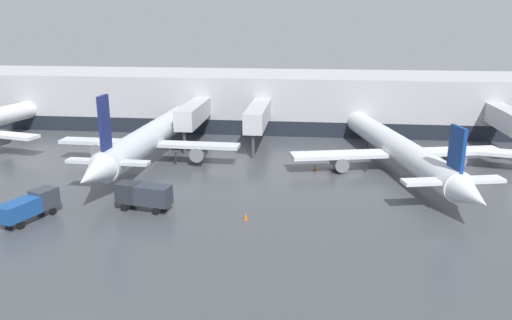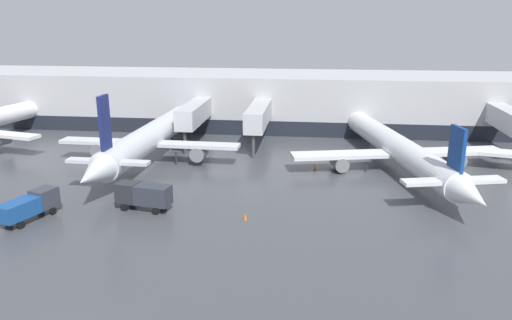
% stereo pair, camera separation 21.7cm
% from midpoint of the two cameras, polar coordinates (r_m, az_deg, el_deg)
% --- Properties ---
extents(terminal_building, '(160.00, 29.53, 9.00)m').
position_cam_midpoint_polar(terminal_building, '(87.11, -2.84, 6.97)').
color(terminal_building, '#B2B2B7').
rests_on(terminal_building, ground_plane).
extents(parked_jet_1, '(26.68, 39.27, 8.33)m').
position_cam_midpoint_polar(parked_jet_1, '(64.14, 16.07, 1.24)').
color(parked_jet_1, silver).
rests_on(parked_jet_1, ground_plane).
extents(parked_jet_2, '(23.83, 36.48, 10.58)m').
position_cam_midpoint_polar(parked_jet_2, '(65.79, -12.09, 2.40)').
color(parked_jet_2, silver).
rests_on(parked_jet_2, ground_plane).
extents(service_truck_1, '(5.67, 2.70, 2.65)m').
position_cam_midpoint_polar(service_truck_1, '(49.96, -12.60, -3.83)').
color(service_truck_1, '#2D333D').
rests_on(service_truck_1, ground_plane).
extents(service_truck_2, '(3.62, 6.17, 2.52)m').
position_cam_midpoint_polar(service_truck_2, '(50.98, -24.35, -4.69)').
color(service_truck_2, '#19478C').
rests_on(service_truck_2, ground_plane).
extents(traffic_cone_1, '(0.36, 0.36, 0.73)m').
position_cam_midpoint_polar(traffic_cone_1, '(46.85, -1.11, -6.44)').
color(traffic_cone_1, orange).
rests_on(traffic_cone_1, ground_plane).
extents(traffic_cone_3, '(0.38, 0.38, 0.74)m').
position_cam_midpoint_polar(traffic_cone_3, '(62.04, 6.84, -0.83)').
color(traffic_cone_3, orange).
rests_on(traffic_cone_3, ground_plane).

